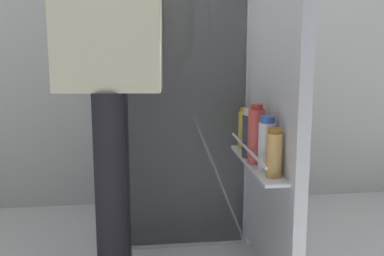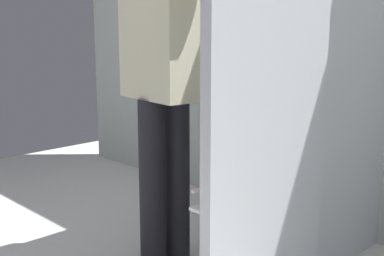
{
  "view_description": "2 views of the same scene",
  "coord_description": "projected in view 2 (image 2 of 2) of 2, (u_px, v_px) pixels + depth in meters",
  "views": [
    {
      "loc": [
        -0.22,
        -1.99,
        1.04
      ],
      "look_at": [
        0.02,
        -0.09,
        0.65
      ],
      "focal_mm": 47.88,
      "sensor_mm": 36.0,
      "label": 1
    },
    {
      "loc": [
        1.46,
        -1.55,
        1.12
      ],
      "look_at": [
        -0.03,
        -0.09,
        0.7
      ],
      "focal_mm": 48.32,
      "sensor_mm": 36.0,
      "label": 2
    }
  ],
  "objects": [
    {
      "name": "refrigerator",
      "position": [
        292.0,
        89.0,
        2.49
      ],
      "size": [
        0.71,
        1.31,
        1.63
      ],
      "color": "silver",
      "rests_on": "ground_plane"
    },
    {
      "name": "person",
      "position": [
        165.0,
        65.0,
        2.3
      ],
      "size": [
        0.52,
        0.73,
        1.58
      ],
      "color": "black",
      "rests_on": "ground_plane"
    }
  ]
}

